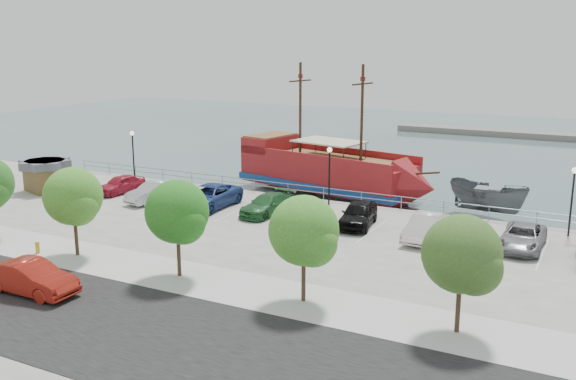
% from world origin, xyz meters
% --- Properties ---
extents(ground, '(160.00, 160.00, 0.00)m').
position_xyz_m(ground, '(0.00, 0.00, -1.00)').
color(ground, '#354B4D').
extents(street, '(100.00, 8.00, 0.04)m').
position_xyz_m(street, '(0.00, -16.00, 0.01)').
color(street, black).
rests_on(street, land_slab).
extents(sidewalk, '(100.00, 4.00, 0.05)m').
position_xyz_m(sidewalk, '(0.00, -10.00, 0.01)').
color(sidewalk, silver).
rests_on(sidewalk, land_slab).
extents(seawall_railing, '(50.00, 0.06, 1.00)m').
position_xyz_m(seawall_railing, '(0.00, 7.80, 0.53)').
color(seawall_railing, gray).
rests_on(seawall_railing, land_slab).
extents(far_shore, '(40.00, 3.00, 0.80)m').
position_xyz_m(far_shore, '(10.00, 55.00, -0.60)').
color(far_shore, slate).
rests_on(far_shore, ground).
extents(pirate_ship, '(18.31, 8.38, 11.35)m').
position_xyz_m(pirate_ship, '(-2.08, 13.37, 0.90)').
color(pirate_ship, maroon).
rests_on(pirate_ship, ground).
extents(patrol_boat, '(6.86, 4.71, 2.49)m').
position_xyz_m(patrol_boat, '(10.15, 12.09, 0.24)').
color(patrol_boat, '#53575B').
rests_on(patrol_boat, ground).
extents(dock_west, '(6.72, 4.22, 0.37)m').
position_xyz_m(dock_west, '(-14.69, 9.20, -0.81)').
color(dock_west, slate).
rests_on(dock_west, ground).
extents(dock_mid, '(7.17, 2.05, 0.41)m').
position_xyz_m(dock_mid, '(6.62, 9.20, -0.80)').
color(dock_mid, slate).
rests_on(dock_mid, ground).
extents(dock_east, '(6.96, 4.11, 0.38)m').
position_xyz_m(dock_east, '(15.63, 9.20, -0.81)').
color(dock_east, gray).
rests_on(dock_east, ground).
extents(shed, '(3.77, 3.77, 2.47)m').
position_xyz_m(shed, '(-21.87, 0.57, 1.31)').
color(shed, brown).
rests_on(shed, land_slab).
extents(street_sedan, '(4.81, 1.70, 1.58)m').
position_xyz_m(street_sedan, '(-5.82, -15.05, 0.79)').
color(street_sedan, maroon).
rests_on(street_sedan, street).
extents(fire_hydrant, '(0.25, 0.25, 0.72)m').
position_xyz_m(fire_hydrant, '(-10.20, -10.80, 0.39)').
color(fire_hydrant, gold).
rests_on(fire_hydrant, sidewalk).
extents(lamp_post_left, '(0.36, 0.36, 4.28)m').
position_xyz_m(lamp_post_left, '(-18.00, 6.50, 2.94)').
color(lamp_post_left, black).
rests_on(lamp_post_left, land_slab).
extents(lamp_post_mid, '(0.36, 0.36, 4.28)m').
position_xyz_m(lamp_post_mid, '(0.00, 6.50, 2.94)').
color(lamp_post_mid, black).
rests_on(lamp_post_mid, land_slab).
extents(lamp_post_right, '(0.36, 0.36, 4.28)m').
position_xyz_m(lamp_post_right, '(16.00, 6.50, 2.94)').
color(lamp_post_right, black).
rests_on(lamp_post_right, land_slab).
extents(tree_c, '(3.30, 3.20, 5.00)m').
position_xyz_m(tree_c, '(-7.85, -10.07, 3.30)').
color(tree_c, '#473321').
rests_on(tree_c, sidewalk).
extents(tree_d, '(3.30, 3.20, 5.00)m').
position_xyz_m(tree_d, '(-0.85, -10.07, 3.30)').
color(tree_d, '#473321').
rests_on(tree_d, sidewalk).
extents(tree_e, '(3.30, 3.20, 5.00)m').
position_xyz_m(tree_e, '(6.15, -10.07, 3.30)').
color(tree_e, '#473321').
rests_on(tree_e, sidewalk).
extents(tree_f, '(3.30, 3.20, 5.00)m').
position_xyz_m(tree_f, '(13.15, -10.07, 3.30)').
color(tree_f, '#473321').
rests_on(tree_f, sidewalk).
extents(parked_car_a, '(2.23, 4.35, 1.42)m').
position_xyz_m(parked_car_a, '(-16.08, 2.64, 0.71)').
color(parked_car_a, '#A31A2D').
rests_on(parked_car_a, land_slab).
extents(parked_car_b, '(2.46, 4.75, 1.49)m').
position_xyz_m(parked_car_b, '(-11.96, 1.62, 0.75)').
color(parked_car_b, silver).
rests_on(parked_car_b, land_slab).
extents(parked_car_c, '(2.79, 5.91, 1.63)m').
position_xyz_m(parked_car_c, '(-7.39, 2.04, 0.82)').
color(parked_car_c, navy).
rests_on(parked_car_c, land_slab).
extents(parked_car_d, '(2.50, 4.99, 1.39)m').
position_xyz_m(parked_car_d, '(-2.82, 2.41, 0.70)').
color(parked_car_d, '#25602D').
rests_on(parked_car_d, land_slab).
extents(parked_car_e, '(2.61, 4.97, 1.61)m').
position_xyz_m(parked_car_e, '(3.77, 2.63, 0.81)').
color(parked_car_e, black).
rests_on(parked_car_e, land_slab).
extents(parked_car_f, '(1.81, 4.73, 1.54)m').
position_xyz_m(parked_car_f, '(8.40, 1.76, 0.77)').
color(parked_car_f, silver).
rests_on(parked_car_f, land_slab).
extents(parked_car_g, '(2.29, 4.96, 1.38)m').
position_xyz_m(parked_car_g, '(13.81, 2.65, 0.69)').
color(parked_car_g, gray).
rests_on(parked_car_g, land_slab).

